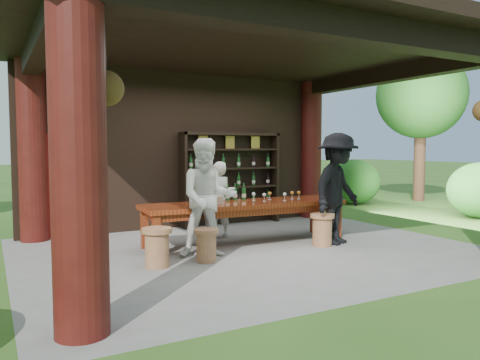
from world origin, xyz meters
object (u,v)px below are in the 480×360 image
wine_shelf (231,179)px  host (218,200)px  tasting_table (245,208)px  stool_near_left (206,244)px  napkin_basket (214,200)px  guest_woman (208,198)px  stool_far_left (157,246)px  stool_near_right (322,229)px  guest_man (338,189)px

wine_shelf → host: bearing=-126.3°
wine_shelf → tasting_table: (-0.72, -1.97, -0.39)m
stool_near_left → napkin_basket: bearing=58.3°
wine_shelf → stool_near_left: size_ratio=4.66×
host → guest_woman: (-0.82, -1.33, 0.21)m
wine_shelf → stool_far_left: size_ratio=4.09×
tasting_table → napkin_basket: size_ratio=14.41×
napkin_basket → host: bearing=59.4°
stool_far_left → guest_woman: bearing=15.8°
guest_woman → napkin_basket: (0.36, 0.54, -0.11)m
stool_near_left → guest_woman: 0.75m
tasting_table → guest_woman: (-1.00, -0.59, 0.29)m
stool_near_left → napkin_basket: size_ratio=1.92×
stool_near_left → stool_near_right: bearing=2.3°
wine_shelf → stool_near_right: bearing=-82.6°
stool_far_left → napkin_basket: (1.28, 0.81, 0.52)m
host → napkin_basket: 0.91m
guest_man → napkin_basket: bearing=138.5°
tasting_table → stool_far_left: size_ratio=6.60×
stool_near_left → host: bearing=58.8°
stool_near_left → host: host is taller
wine_shelf → stool_near_right: (0.36, -2.78, -0.73)m
guest_woman → stool_far_left: bearing=-147.1°
guest_man → stool_far_left: bearing=159.2°
stool_near_right → stool_near_left: bearing=-177.7°
tasting_table → stool_near_left: size_ratio=7.52×
guest_man → napkin_basket: guest_man is taller
guest_man → guest_woman: bearing=153.5°
wine_shelf → guest_woman: wine_shelf is taller
stool_far_left → guest_woman: size_ratio=0.30×
wine_shelf → host: wine_shelf is taller
wine_shelf → tasting_table: 2.14m
host → guest_woman: bearing=53.0°
stool_near_left → guest_man: guest_man is taller
wine_shelf → guest_man: size_ratio=1.18×
wine_shelf → stool_near_left: bearing=-123.4°
stool_near_right → napkin_basket: (-1.73, 0.76, 0.52)m
tasting_table → napkin_basket: 0.67m
guest_woman → wine_shelf: bearing=73.1°
tasting_table → stool_far_left: tasting_table is taller
guest_man → napkin_basket: (-2.08, 0.75, -0.17)m
tasting_table → stool_near_right: 1.40m
host → napkin_basket: host is taller
wine_shelf → stool_near_right: size_ratio=4.14×
wine_shelf → stool_far_left: bearing=-133.2°
tasting_table → napkin_basket: bearing=-175.6°
stool_near_left → host: 1.96m
stool_near_right → wine_shelf: bearing=97.4°
wine_shelf → napkin_basket: wine_shelf is taller
stool_near_right → guest_man: guest_man is taller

